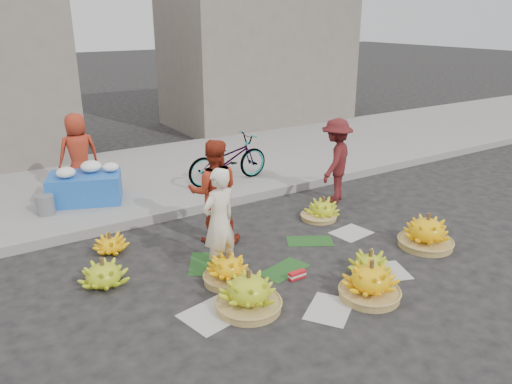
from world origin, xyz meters
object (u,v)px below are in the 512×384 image
banana_bunch_4 (427,232)px  bicycle (228,159)px  flower_table (86,186)px  banana_bunch_0 (228,269)px  vendor_cream (219,222)px

banana_bunch_4 → bicycle: bearing=107.0°
bicycle → flower_table: bearing=78.8°
banana_bunch_0 → vendor_cream: bearing=81.9°
banana_bunch_0 → bicycle: bicycle is taller
vendor_cream → flower_table: (-0.82, 3.14, -0.30)m
flower_table → bicycle: bearing=12.7°
flower_table → bicycle: size_ratio=0.80×
vendor_cream → bicycle: (1.67, 2.78, -0.13)m
vendor_cream → bicycle: size_ratio=0.83×
flower_table → bicycle: bicycle is taller
flower_table → bicycle: 2.53m
banana_bunch_4 → flower_table: 5.40m
banana_bunch_0 → banana_bunch_4: (2.83, -0.60, 0.05)m
banana_bunch_4 → flower_table: (-3.61, 4.01, 0.17)m
banana_bunch_4 → vendor_cream: 2.96m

